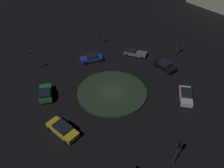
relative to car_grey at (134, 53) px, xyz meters
name	(u,v)px	position (x,y,z in m)	size (l,w,h in m)	color
ground_plane	(112,92)	(-12.07, -0.51, -0.70)	(117.38, 117.38, 0.00)	black
roundabout_island	(112,92)	(-12.07, -0.51, -0.54)	(11.02, 11.02, 0.30)	#263823
car_grey	(134,53)	(0.00, 0.00, 0.00)	(2.25, 4.42, 1.33)	slate
car_silver	(186,96)	(-9.02, -11.35, 0.08)	(4.50, 2.79, 1.48)	silver
car_blue	(91,58)	(-5.29, 6.80, 0.02)	(4.07, 4.22, 1.35)	#1E38A5
car_yellow	(63,129)	(-22.04, 1.98, 0.08)	(3.01, 4.85, 1.49)	gold
car_green	(46,93)	(-17.24, 8.30, 0.13)	(4.08, 3.74, 1.56)	#1E7238
car_black	(165,65)	(-2.05, -6.56, 0.05)	(3.66, 4.55, 1.43)	black
traffic_light_north	(31,59)	(-12.41, 14.59, 1.96)	(0.30, 0.36, 3.71)	#2D2D2D
traffic_light_northeast	(97,34)	(0.64, 8.45, 2.11)	(0.39, 0.37, 3.93)	#2D2D2D
traffic_light_southeast	(178,43)	(3.05, -7.47, 2.22)	(0.39, 0.36, 4.09)	#2D2D2D
traffic_light_southwest_near	(177,149)	(-20.61, -11.95, 2.14)	(0.37, 0.39, 3.98)	#2D2D2D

